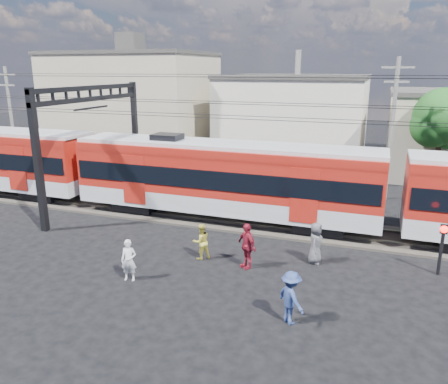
# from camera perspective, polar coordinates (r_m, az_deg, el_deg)

# --- Properties ---
(ground) EXTENTS (120.00, 120.00, 0.00)m
(ground) POSITION_cam_1_polar(r_m,az_deg,el_deg) (15.97, -2.74, -13.60)
(ground) COLOR black
(ground) RESTS_ON ground
(track_bed) EXTENTS (70.00, 3.40, 0.12)m
(track_bed) POSITION_cam_1_polar(r_m,az_deg,el_deg) (22.87, 4.94, -4.11)
(track_bed) COLOR #2D2823
(track_bed) RESTS_ON ground
(rail_near) EXTENTS (70.00, 0.12, 0.12)m
(rail_near) POSITION_cam_1_polar(r_m,az_deg,el_deg) (22.15, 4.44, -4.44)
(rail_near) COLOR #59544C
(rail_near) RESTS_ON track_bed
(rail_far) EXTENTS (70.00, 0.12, 0.12)m
(rail_far) POSITION_cam_1_polar(r_m,az_deg,el_deg) (23.52, 5.42, -3.24)
(rail_far) COLOR #59544C
(rail_far) RESTS_ON track_bed
(commuter_train) EXTENTS (50.30, 3.08, 4.17)m
(commuter_train) POSITION_cam_1_polar(r_m,az_deg,el_deg) (22.72, 0.43, 1.99)
(commuter_train) COLOR black
(commuter_train) RESTS_ON ground
(catenary) EXTENTS (70.00, 9.30, 7.52)m
(catenary) POSITION_cam_1_polar(r_m,az_deg,el_deg) (25.26, -14.34, 9.21)
(catenary) COLOR black
(catenary) RESTS_ON ground
(building_west) EXTENTS (14.28, 10.20, 9.30)m
(building_west) POSITION_cam_1_polar(r_m,az_deg,el_deg) (43.21, -11.73, 11.30)
(building_west) COLOR tan
(building_west) RESTS_ON ground
(building_midwest) EXTENTS (12.24, 12.24, 7.30)m
(building_midwest) POSITION_cam_1_polar(r_m,az_deg,el_deg) (40.71, 9.34, 9.74)
(building_midwest) COLOR beige
(building_midwest) RESTS_ON ground
(utility_pole_mid) EXTENTS (1.80, 0.24, 8.50)m
(utility_pole_mid) POSITION_cam_1_polar(r_m,az_deg,el_deg) (28.02, 21.08, 8.02)
(utility_pole_mid) COLOR slate
(utility_pole_mid) RESTS_ON ground
(utility_pole_west) EXTENTS (1.80, 0.24, 8.00)m
(utility_pole_west) POSITION_cam_1_polar(r_m,az_deg,el_deg) (38.50, -26.06, 8.96)
(utility_pole_west) COLOR slate
(utility_pole_west) RESTS_ON ground
(tree_near) EXTENTS (3.82, 3.64, 6.72)m
(tree_near) POSITION_cam_1_polar(r_m,az_deg,el_deg) (31.30, 26.92, 8.33)
(tree_near) COLOR #382619
(tree_near) RESTS_ON ground
(pedestrian_a) EXTENTS (0.67, 0.52, 1.63)m
(pedestrian_a) POSITION_cam_1_polar(r_m,az_deg,el_deg) (17.17, -12.33, -8.71)
(pedestrian_a) COLOR silver
(pedestrian_a) RESTS_ON ground
(pedestrian_b) EXTENTS (0.96, 0.96, 1.56)m
(pedestrian_b) POSITION_cam_1_polar(r_m,az_deg,el_deg) (18.62, -2.99, -6.46)
(pedestrian_b) COLOR gold
(pedestrian_b) RESTS_ON ground
(pedestrian_c) EXTENTS (1.29, 1.25, 1.77)m
(pedestrian_c) POSITION_cam_1_polar(r_m,az_deg,el_deg) (14.30, 8.73, -13.49)
(pedestrian_c) COLOR navy
(pedestrian_c) RESTS_ON ground
(pedestrian_d) EXTENTS (1.16, 1.06, 1.91)m
(pedestrian_d) POSITION_cam_1_polar(r_m,az_deg,el_deg) (17.75, 2.98, -7.01)
(pedestrian_d) COLOR maroon
(pedestrian_d) RESTS_ON ground
(pedestrian_e) EXTENTS (0.61, 0.89, 1.76)m
(pedestrian_e) POSITION_cam_1_polar(r_m,az_deg,el_deg) (18.56, 11.87, -6.55)
(pedestrian_e) COLOR #47464B
(pedestrian_e) RESTS_ON ground
(crossing_signal) EXTENTS (0.31, 0.31, 2.10)m
(crossing_signal) POSITION_cam_1_polar(r_m,az_deg,el_deg) (18.93, 26.64, -5.63)
(crossing_signal) COLOR black
(crossing_signal) RESTS_ON ground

